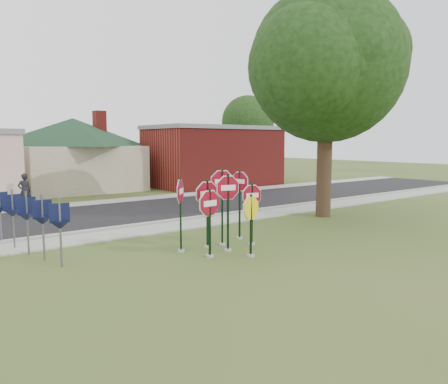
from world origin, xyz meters
TOP-DOWN VIEW (x-y plane):
  - ground at (0.00, 0.00)m, footprint 120.00×120.00m
  - sidewalk_near at (0.00, 5.50)m, footprint 60.00×1.60m
  - road at (0.00, 10.00)m, footprint 60.00×7.00m
  - sidewalk_far at (0.00, 14.30)m, footprint 60.00×1.60m
  - curb at (0.00, 6.50)m, footprint 60.00×0.20m
  - stop_sign_center at (-0.17, 1.02)m, footprint 1.07×0.26m
  - stop_sign_yellow at (-0.02, 0.06)m, footprint 1.04×0.24m
  - stop_sign_left at (-1.06, 0.77)m, footprint 1.11×0.24m
  - stop_sign_right at (1.02, 1.21)m, footprint 0.98×0.24m
  - stop_sign_back_right at (0.18, 1.78)m, footprint 0.95×0.56m
  - stop_sign_back_left at (-0.41, 1.82)m, footprint 1.13×0.24m
  - stop_sign_far_right at (1.26, 2.16)m, footprint 0.30×0.93m
  - stop_sign_far_left at (-1.42, 1.87)m, footprint 0.78×0.76m
  - route_sign_row at (-5.40, 4.50)m, footprint 1.43×4.63m
  - building_house at (2.00, 22.00)m, footprint 11.60×11.60m
  - building_brick at (12.00, 18.50)m, footprint 10.20×6.20m
  - oak_tree at (7.50, 3.50)m, footprint 10.71×10.11m
  - bg_tree_right at (22.00, 26.00)m, footprint 5.60×5.60m
  - pedestrian at (-3.25, 14.18)m, footprint 0.72×0.52m

SIDE VIEW (x-z plane):
  - ground at x=0.00m, z-range 0.00..0.00m
  - road at x=0.00m, z-range 0.00..0.04m
  - sidewalk_near at x=0.00m, z-range 0.00..0.06m
  - sidewalk_far at x=0.00m, z-range 0.00..0.06m
  - curb at x=0.00m, z-range 0.00..0.14m
  - pedestrian at x=-3.25m, z-range 0.06..1.90m
  - stop_sign_yellow at x=-0.02m, z-range 0.18..2.22m
  - route_sign_row at x=-5.40m, z-range 0.22..2.22m
  - stop_sign_right at x=1.02m, z-range 0.22..2.44m
  - stop_sign_left at x=-1.06m, z-range 0.23..2.47m
  - stop_sign_back_left at x=-0.41m, z-range 0.28..2.67m
  - stop_sign_far_left at x=-1.42m, z-range 0.30..2.80m
  - stop_sign_far_right at x=1.26m, z-range 0.29..2.89m
  - stop_sign_center at x=-0.17m, z-range 0.33..2.95m
  - stop_sign_back_right at x=0.18m, z-range 0.35..3.09m
  - building_brick at x=12.00m, z-range 0.03..4.78m
  - building_house at x=2.00m, z-range 0.55..6.75m
  - bg_tree_right at x=22.00m, z-range 1.38..9.78m
  - oak_tree at x=7.50m, z-range 1.73..12.31m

